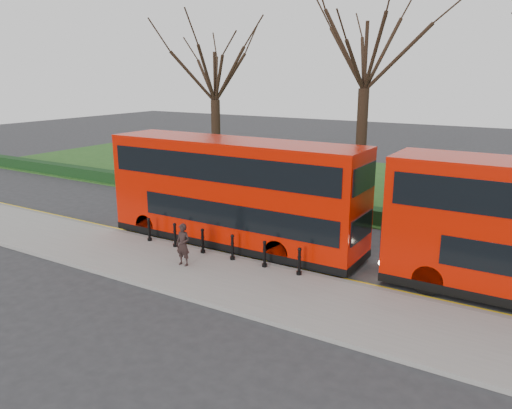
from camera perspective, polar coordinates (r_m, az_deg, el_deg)
The scene contains 12 objects.
ground at distance 21.65m, azimuth -2.77°, elevation -5.09°, with size 120.00×120.00×0.00m, color #28282B.
pavement at distance 19.38m, azimuth -7.80°, elevation -7.41°, with size 60.00×4.00×0.15m, color gray.
kerb at distance 20.86m, azimuth -4.32°, elevation -5.68°, with size 60.00×0.25×0.16m, color slate.
grass_verge at distance 34.60m, azimuth 11.31°, elevation 2.27°, with size 60.00×18.00×0.06m, color #224C19.
hedge at distance 27.16m, azimuth 5.29°, elevation -0.12°, with size 60.00×0.90×0.80m, color black.
yellow_line_outer at distance 21.11m, azimuth -3.84°, elevation -5.62°, with size 60.00×0.10×0.01m, color yellow.
yellow_line_inner at distance 21.26m, azimuth -3.53°, elevation -5.46°, with size 60.00×0.10×0.01m, color yellow.
tree_left at distance 33.15m, azimuth -4.75°, elevation 14.98°, with size 6.61×6.61×10.33m.
tree_mid at distance 28.47m, azimuth 12.48°, elevation 17.09°, with size 7.63×7.63×11.91m.
bollard_row at distance 20.28m, azimuth -4.45°, elevation -4.56°, with size 7.55×0.15×1.00m.
bus_lead at distance 21.54m, azimuth -2.62°, elevation 1.29°, with size 11.63×2.67×4.63m.
pedestrian at distance 19.40m, azimuth -8.33°, elevation -4.56°, with size 0.60×0.40×1.66m, color black.
Camera 1 is at (11.50, -16.81, 7.35)m, focal length 35.00 mm.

